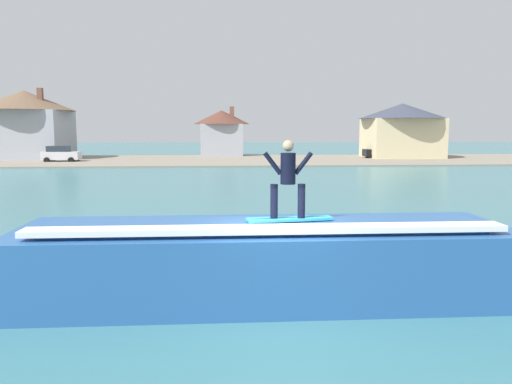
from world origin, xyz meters
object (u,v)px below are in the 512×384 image
at_px(house_with_chimney, 25,121).
at_px(house_gabled_white, 402,128).
at_px(surfer, 288,175).
at_px(wave_crest, 264,260).
at_px(surfboard, 290,219).
at_px(car_near_shore, 61,154).
at_px(car_far_shore, 381,151).
at_px(house_small_cottage, 222,130).

height_order(house_with_chimney, house_gabled_white, house_with_chimney).
bearing_deg(house_with_chimney, surfer, -64.37).
bearing_deg(wave_crest, house_gabled_white, 67.15).
distance_m(surfboard, house_with_chimney, 58.76).
bearing_deg(house_gabled_white, car_near_shore, -172.59).
bearing_deg(car_far_shore, house_gabled_white, 18.78).
height_order(wave_crest, surfer, surfer).
bearing_deg(car_far_shore, car_near_shore, -173.51).
bearing_deg(surfboard, house_small_cottage, 91.49).
distance_m(surfboard, surfer, 0.95).
xyz_separation_m(wave_crest, house_with_chimney, (-24.93, 52.54, 3.82)).
relative_size(wave_crest, surfboard, 5.68).
relative_size(wave_crest, surfer, 6.51).
xyz_separation_m(surfboard, car_near_shore, (-19.42, 46.66, -0.88)).
height_order(wave_crest, house_with_chimney, house_with_chimney).
xyz_separation_m(surfer, house_with_chimney, (-25.39, 52.94, 1.89)).
xyz_separation_m(house_with_chimney, house_gabled_white, (46.67, -0.94, -0.78)).
height_order(wave_crest, house_gabled_white, house_gabled_white).
bearing_deg(surfer, wave_crest, 139.62).
height_order(surfboard, house_gabled_white, house_gabled_white).
height_order(wave_crest, surfboard, surfboard).
relative_size(wave_crest, car_far_shore, 2.46).
xyz_separation_m(house_gabled_white, house_small_cottage, (-22.75, 6.78, -0.38)).
distance_m(surfboard, car_near_shore, 50.55).
relative_size(car_far_shore, house_small_cottage, 0.57).
bearing_deg(surfer, house_small_cottage, 91.44).
bearing_deg(car_near_shore, wave_crest, -67.80).
distance_m(surfboard, house_gabled_white, 56.16).
xyz_separation_m(surfboard, house_gabled_white, (21.23, 51.95, 2.06)).
xyz_separation_m(car_near_shore, car_far_shore, (37.72, 4.29, 0.00)).
bearing_deg(house_gabled_white, house_with_chimney, 178.85).
bearing_deg(house_small_cottage, house_gabled_white, -16.60).
height_order(surfboard, house_with_chimney, house_with_chimney).
bearing_deg(car_far_shore, wave_crest, -110.40).
height_order(surfboard, surfer, surfer).
height_order(surfer, house_gabled_white, house_gabled_white).
bearing_deg(wave_crest, house_small_cottage, 90.99).
xyz_separation_m(wave_crest, car_far_shore, (18.82, 50.61, 0.10)).
bearing_deg(house_with_chimney, car_far_shore, -2.53).
xyz_separation_m(car_far_shore, house_small_cottage, (-19.82, 7.78, 2.56)).
bearing_deg(surfer, car_far_shore, 70.21).
xyz_separation_m(surfboard, surfer, (-0.05, -0.05, 0.95)).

